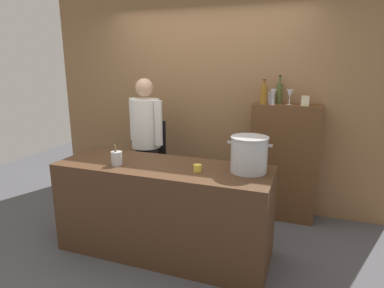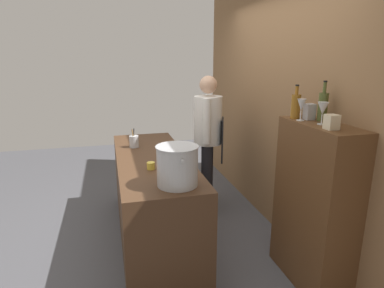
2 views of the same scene
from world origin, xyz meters
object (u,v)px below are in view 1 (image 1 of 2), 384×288
wine_glass_wide (290,94)px  spice_tin_silver (272,98)px  butter_jar (198,168)px  wine_bottle_olive (279,93)px  chef (146,137)px  wine_bottle_amber (264,95)px  stockpot_large (249,154)px  wine_glass_tall (273,94)px  utensil_crock (117,158)px  spice_tin_cream (305,101)px

wine_glass_wide → spice_tin_silver: 0.21m
butter_jar → wine_bottle_olive: 1.53m
chef → wine_bottle_amber: (1.33, 0.34, 0.52)m
stockpot_large → wine_glass_tall: (0.07, 1.00, 0.44)m
stockpot_large → wine_bottle_amber: 1.10m
stockpot_large → wine_bottle_amber: size_ratio=1.41×
wine_glass_wide → utensil_crock: bearing=-137.8°
butter_jar → spice_tin_silver: size_ratio=0.56×
stockpot_large → wine_glass_wide: wine_glass_wide is taller
wine_bottle_olive → wine_glass_wide: (0.12, -0.09, -0.00)m
wine_bottle_amber → wine_glass_wide: wine_bottle_amber is taller
stockpot_large → wine_glass_wide: size_ratio=2.30×
stockpot_large → butter_jar: 0.47m
wine_glass_tall → spice_tin_silver: (-0.03, 0.09, -0.06)m
stockpot_large → wine_bottle_olive: size_ratio=1.23×
chef → stockpot_large: 1.53m
wine_bottle_olive → spice_tin_cream: (0.29, -0.13, -0.07)m
butter_jar → wine_bottle_olive: bearing=67.6°
chef → wine_bottle_olive: bearing=-142.0°
wine_glass_wide → spice_tin_silver: size_ratio=1.32×
butter_jar → wine_glass_wide: wine_glass_wide is taller
utensil_crock → wine_glass_wide: wine_glass_wide is taller
chef → spice_tin_cream: bearing=-148.9°
wine_glass_tall → utensil_crock: bearing=-135.7°
wine_bottle_olive → wine_glass_wide: wine_bottle_olive is taller
wine_bottle_amber → wine_glass_wide: 0.28m
wine_bottle_olive → stockpot_large: bearing=-95.7°
wine_bottle_olive → spice_tin_cream: 0.33m
wine_glass_tall → spice_tin_silver: 0.11m
wine_glass_tall → chef: bearing=-167.2°
utensil_crock → spice_tin_cream: bearing=38.1°
wine_glass_tall → spice_tin_cream: bearing=4.6°
wine_glass_tall → spice_tin_cream: (0.34, 0.03, -0.07)m
spice_tin_silver → spice_tin_cream: bearing=-10.2°
stockpot_large → wine_bottle_olive: wine_bottle_olive is taller
wine_bottle_amber → wine_bottle_olive: wine_bottle_olive is taller
butter_jar → utensil_crock: bearing=-173.9°
utensil_crock → butter_jar: utensil_crock is taller
spice_tin_cream → utensil_crock: bearing=-141.9°
wine_bottle_olive → wine_glass_tall: wine_bottle_olive is taller
wine_glass_wide → spice_tin_cream: 0.19m
utensil_crock → spice_tin_cream: 2.10m
spice_tin_silver → wine_glass_wide: bearing=-6.8°
wine_glass_wide → wine_bottle_olive: bearing=144.1°
wine_bottle_amber → wine_glass_tall: bearing=-7.9°
wine_glass_tall → spice_tin_cream: size_ratio=1.65×
spice_tin_cream → stockpot_large: bearing=-111.7°
chef → wine_bottle_olive: 1.65m
butter_jar → wine_bottle_amber: size_ratio=0.26×
butter_jar → spice_tin_silver: (0.46, 1.25, 0.51)m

